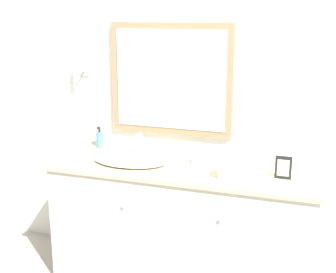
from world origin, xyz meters
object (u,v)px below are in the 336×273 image
(sink_basin, at_px, (131,159))
(picture_frame, at_px, (283,168))
(soap_bottle, at_px, (100,139))
(appliance_box, at_px, (238,170))

(sink_basin, relative_size, picture_frame, 3.59)
(soap_bottle, relative_size, picture_frame, 1.13)
(appliance_box, distance_m, picture_frame, 0.29)
(picture_frame, bearing_deg, soap_bottle, 169.64)
(soap_bottle, bearing_deg, appliance_box, -16.97)
(sink_basin, height_order, picture_frame, sink_basin)
(appliance_box, height_order, picture_frame, picture_frame)
(soap_bottle, bearing_deg, sink_basin, -34.16)
(soap_bottle, relative_size, appliance_box, 0.75)
(sink_basin, bearing_deg, soap_bottle, 145.84)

